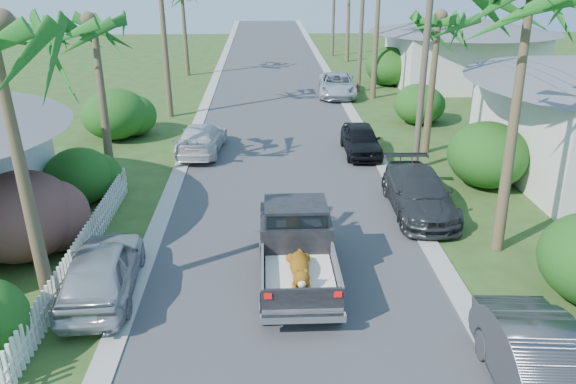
{
  "coord_description": "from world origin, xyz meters",
  "views": [
    {
      "loc": [
        -0.74,
        -9.05,
        8.17
      ],
      "look_at": [
        -0.03,
        7.23,
        1.4
      ],
      "focal_mm": 35.0,
      "sensor_mm": 36.0,
      "label": 1
    }
  ],
  "objects_px": {
    "parked_car_lf": "(201,139)",
    "palm_l_b": "(92,21)",
    "utility_pole_c": "(362,20)",
    "utility_pole_d": "(334,3)",
    "utility_pole_b": "(425,58)",
    "parked_car_rd": "(337,85)",
    "parked_car_rn": "(544,374)",
    "parked_car_ln": "(102,270)",
    "parked_car_rf": "(361,140)",
    "pickup_truck": "(296,242)",
    "parked_car_rm": "(419,193)",
    "house_right_far": "(461,54)",
    "palm_r_b": "(439,17)"
  },
  "relations": [
    {
      "from": "palm_r_b",
      "to": "utility_pole_b",
      "type": "relative_size",
      "value": 0.8
    },
    {
      "from": "parked_car_rd",
      "to": "utility_pole_c",
      "type": "bearing_deg",
      "value": 42.8
    },
    {
      "from": "pickup_truck",
      "to": "utility_pole_c",
      "type": "height_order",
      "value": "utility_pole_c"
    },
    {
      "from": "utility_pole_c",
      "to": "utility_pole_d",
      "type": "bearing_deg",
      "value": 90.0
    },
    {
      "from": "parked_car_rd",
      "to": "utility_pole_d",
      "type": "xyz_separation_m",
      "value": [
        1.61,
        16.27,
        3.9
      ]
    },
    {
      "from": "parked_car_rf",
      "to": "utility_pole_d",
      "type": "relative_size",
      "value": 0.43
    },
    {
      "from": "parked_car_ln",
      "to": "utility_pole_b",
      "type": "relative_size",
      "value": 0.48
    },
    {
      "from": "utility_pole_b",
      "to": "parked_car_lf",
      "type": "bearing_deg",
      "value": 164.77
    },
    {
      "from": "parked_car_rd",
      "to": "parked_car_rn",
      "type": "bearing_deg",
      "value": -84.13
    },
    {
      "from": "utility_pole_c",
      "to": "pickup_truck",
      "type": "bearing_deg",
      "value": -103.27
    },
    {
      "from": "house_right_far",
      "to": "utility_pole_c",
      "type": "height_order",
      "value": "utility_pole_c"
    },
    {
      "from": "utility_pole_b",
      "to": "utility_pole_d",
      "type": "xyz_separation_m",
      "value": [
        0.0,
        30.0,
        0.0
      ]
    },
    {
      "from": "house_right_far",
      "to": "utility_pole_c",
      "type": "bearing_deg",
      "value": -164.88
    },
    {
      "from": "parked_car_rn",
      "to": "parked_car_ln",
      "type": "xyz_separation_m",
      "value": [
        -9.6,
        4.41,
        -0.01
      ]
    },
    {
      "from": "parked_car_ln",
      "to": "house_right_far",
      "type": "xyz_separation_m",
      "value": [
        18.0,
        26.21,
        1.38
      ]
    },
    {
      "from": "parked_car_rd",
      "to": "palm_l_b",
      "type": "distance_m",
      "value": 19.06
    },
    {
      "from": "parked_car_rf",
      "to": "house_right_far",
      "type": "distance_m",
      "value": 17.76
    },
    {
      "from": "parked_car_rd",
      "to": "parked_car_lf",
      "type": "distance_m",
      "value": 13.55
    },
    {
      "from": "parked_car_rf",
      "to": "palm_l_b",
      "type": "bearing_deg",
      "value": -163.48
    },
    {
      "from": "parked_car_rn",
      "to": "utility_pole_b",
      "type": "bearing_deg",
      "value": 89.18
    },
    {
      "from": "parked_car_lf",
      "to": "house_right_far",
      "type": "xyz_separation_m",
      "value": [
        16.6,
        14.5,
        1.46
      ]
    },
    {
      "from": "parked_car_rn",
      "to": "parked_car_rf",
      "type": "distance_m",
      "value": 15.66
    },
    {
      "from": "parked_car_rm",
      "to": "parked_car_ln",
      "type": "bearing_deg",
      "value": -152.51
    },
    {
      "from": "parked_car_rm",
      "to": "pickup_truck",
      "type": "bearing_deg",
      "value": -137.52
    },
    {
      "from": "house_right_far",
      "to": "utility_pole_d",
      "type": "relative_size",
      "value": 1.0
    },
    {
      "from": "parked_car_rn",
      "to": "utility_pole_b",
      "type": "height_order",
      "value": "utility_pole_b"
    },
    {
      "from": "parked_car_ln",
      "to": "utility_pole_b",
      "type": "bearing_deg",
      "value": -142.83
    },
    {
      "from": "palm_l_b",
      "to": "pickup_truck",
      "type": "bearing_deg",
      "value": -47.1
    },
    {
      "from": "parked_car_rf",
      "to": "parked_car_lf",
      "type": "bearing_deg",
      "value": 176.42
    },
    {
      "from": "parked_car_rn",
      "to": "utility_pole_d",
      "type": "height_order",
      "value": "utility_pole_d"
    },
    {
      "from": "parked_car_rm",
      "to": "palm_l_b",
      "type": "relative_size",
      "value": 0.66
    },
    {
      "from": "parked_car_rm",
      "to": "house_right_far",
      "type": "distance_m",
      "value": 23.06
    },
    {
      "from": "parked_car_lf",
      "to": "palm_l_b",
      "type": "relative_size",
      "value": 0.61
    },
    {
      "from": "parked_car_rm",
      "to": "utility_pole_b",
      "type": "relative_size",
      "value": 0.54
    },
    {
      "from": "palm_l_b",
      "to": "utility_pole_b",
      "type": "relative_size",
      "value": 0.82
    },
    {
      "from": "parked_car_lf",
      "to": "utility_pole_c",
      "type": "distance_m",
      "value": 16.01
    },
    {
      "from": "utility_pole_c",
      "to": "utility_pole_d",
      "type": "relative_size",
      "value": 1.0
    },
    {
      "from": "palm_r_b",
      "to": "utility_pole_d",
      "type": "height_order",
      "value": "utility_pole_d"
    },
    {
      "from": "palm_l_b",
      "to": "utility_pole_d",
      "type": "height_order",
      "value": "utility_pole_d"
    },
    {
      "from": "parked_car_rf",
      "to": "pickup_truck",
      "type": "bearing_deg",
      "value": -108.26
    },
    {
      "from": "parked_car_ln",
      "to": "utility_pole_d",
      "type": "height_order",
      "value": "utility_pole_d"
    },
    {
      "from": "parked_car_ln",
      "to": "parked_car_rn",
      "type": "bearing_deg",
      "value": 151.48
    },
    {
      "from": "parked_car_rf",
      "to": "palm_r_b",
      "type": "xyz_separation_m",
      "value": [
        3.0,
        -0.0,
        5.29
      ]
    },
    {
      "from": "utility_pole_b",
      "to": "utility_pole_c",
      "type": "xyz_separation_m",
      "value": [
        0.0,
        15.0,
        0.0
      ]
    },
    {
      "from": "parked_car_rd",
      "to": "utility_pole_b",
      "type": "distance_m",
      "value": 14.37
    },
    {
      "from": "parked_car_rf",
      "to": "palm_l_b",
      "type": "distance_m",
      "value": 12.14
    },
    {
      "from": "parked_car_rf",
      "to": "parked_car_ln",
      "type": "bearing_deg",
      "value": -127.06
    },
    {
      "from": "parked_car_rm",
      "to": "utility_pole_d",
      "type": "bearing_deg",
      "value": 89.18
    },
    {
      "from": "parked_car_rm",
      "to": "parked_car_lf",
      "type": "xyz_separation_m",
      "value": [
        -8.17,
        6.93,
        -0.05
      ]
    },
    {
      "from": "parked_car_lf",
      "to": "pickup_truck",
      "type": "bearing_deg",
      "value": 113.21
    }
  ]
}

